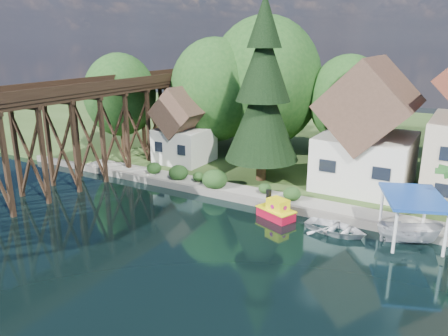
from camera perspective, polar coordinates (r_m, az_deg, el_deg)
The scene contains 13 objects.
ground at distance 29.09m, azimuth -3.77°, elevation -9.78°, with size 140.00×140.00×0.00m, color black.
bank at distance 58.81m, azimuth 15.04°, elevation 3.63°, with size 140.00×52.00×0.50m, color #2D461C.
seawall at distance 33.84m, azimuth 9.57°, elevation -5.50°, with size 60.00×0.40×0.62m, color slate.
promenade at distance 34.34m, azimuth 13.50°, elevation -5.01°, with size 50.00×2.60×0.06m, color gray.
trestle_bridge at distance 41.38m, azimuth -18.55°, elevation 5.23°, with size 4.12×44.18×9.30m.
house_left at distance 39.08m, azimuth 18.28°, elevation 4.31°, with size 7.64×8.64×11.02m.
shed at distance 45.17m, azimuth -5.22°, elevation 4.96°, with size 5.09×5.40×7.85m.
bg_trees at distance 45.25m, azimuth 12.51°, elevation 9.11°, with size 49.90×13.30×10.57m.
shrubs at distance 38.16m, azimuth -1.80°, elevation -1.21°, with size 15.76×2.47×1.70m.
conifer at distance 38.30m, azimuth 5.12°, elevation 9.55°, with size 6.53×6.53×16.07m.
tugboat at distance 32.78m, azimuth 6.85°, elevation -5.54°, with size 3.22×2.51×2.06m.
boat_white_a at distance 31.24m, azimuth 14.41°, elevation -7.48°, with size 3.06×4.28×0.89m, color white.
boat_canopy at distance 30.93m, azimuth 23.19°, elevation -6.63°, with size 5.11×6.04×3.30m.
Camera 1 is at (14.71, -21.51, 12.95)m, focal length 35.00 mm.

